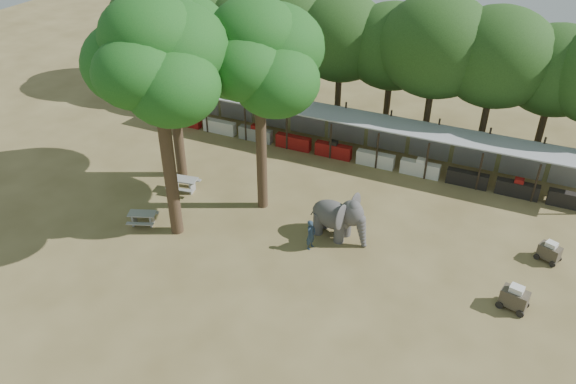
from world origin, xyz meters
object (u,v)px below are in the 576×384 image
at_px(picnic_table_near, 143,217).
at_px(handler, 311,235).
at_px(elephant, 339,217).
at_px(cart_front, 514,298).
at_px(cart_back, 549,251).
at_px(yard_tree_left, 167,41).
at_px(picnic_table_far, 183,183).
at_px(yard_tree_center, 155,59).
at_px(yard_tree_back, 258,56).

bearing_deg(picnic_table_near, handler, -9.15).
xyz_separation_m(elephant, cart_front, (8.75, -1.73, -0.64)).
bearing_deg(handler, cart_back, -58.23).
bearing_deg(picnic_table_near, cart_back, -4.60).
distance_m(yard_tree_left, elephant, 13.16).
height_order(handler, picnic_table_far, handler).
bearing_deg(cart_back, yard_tree_left, -156.55).
bearing_deg(yard_tree_left, picnic_table_far, -53.73).
xyz_separation_m(yard_tree_left, cart_back, (20.92, 0.28, -7.67)).
bearing_deg(elephant, cart_back, 24.63).
bearing_deg(picnic_table_near, yard_tree_left, 81.22).
bearing_deg(yard_tree_left, cart_back, 0.76).
height_order(yard_tree_left, cart_back, yard_tree_left).
xyz_separation_m(yard_tree_center, yard_tree_back, (3.00, 4.00, -0.67)).
bearing_deg(cart_back, cart_front, -83.68).
distance_m(picnic_table_near, cart_front, 18.62).
xyz_separation_m(picnic_table_far, cart_back, (19.67, 1.99, -0.00)).
relative_size(yard_tree_left, cart_back, 8.54).
height_order(yard_tree_left, yard_tree_back, yard_tree_back).
height_order(elephant, picnic_table_near, elephant).
xyz_separation_m(yard_tree_center, elephant, (7.95, 2.87, -7.97)).
height_order(picnic_table_far, cart_front, cart_front).
distance_m(picnic_table_far, cart_back, 19.77).
relative_size(yard_tree_back, cart_back, 8.80).
relative_size(yard_tree_left, yard_tree_center, 0.92).
distance_m(picnic_table_near, picnic_table_far, 3.72).
distance_m(yard_tree_left, yard_tree_center, 5.92).
bearing_deg(picnic_table_near, yard_tree_back, 21.68).
height_order(yard_tree_left, yard_tree_center, yard_tree_center).
bearing_deg(picnic_table_near, picnic_table_far, 67.64).
height_order(yard_tree_center, cart_front, yard_tree_center).
height_order(picnic_table_near, cart_back, cart_back).
relative_size(yard_tree_back, picnic_table_far, 6.16).
relative_size(elephant, handler, 2.02).
bearing_deg(yard_tree_center, handler, 11.17).
relative_size(yard_tree_back, elephant, 3.43).
bearing_deg(yard_tree_back, picnic_table_far, -171.50).
height_order(picnic_table_near, picnic_table_far, picnic_table_far).
distance_m(yard_tree_center, picnic_table_near, 8.94).
relative_size(picnic_table_near, picnic_table_far, 0.98).
xyz_separation_m(elephant, picnic_table_near, (-9.81, -3.29, -0.76)).
height_order(yard_tree_center, picnic_table_far, yard_tree_center).
relative_size(elephant, cart_back, 2.56).
height_order(yard_tree_back, cart_front, yard_tree_back).
bearing_deg(yard_tree_back, cart_front, -11.83).
bearing_deg(elephant, yard_tree_back, 178.10).
bearing_deg(yard_tree_center, elephant, 19.81).
xyz_separation_m(picnic_table_near, cart_back, (19.77, 5.71, 0.06)).
distance_m(yard_tree_center, handler, 11.03).
distance_m(yard_tree_center, cart_front, 18.82).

